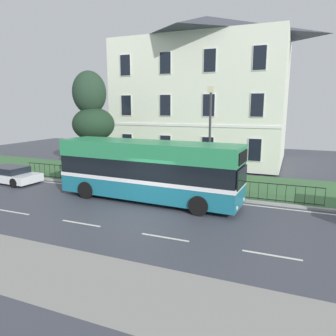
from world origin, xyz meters
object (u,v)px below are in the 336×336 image
Objects in this scene: street_lamp_post at (210,131)px; georgian_townhouse at (205,90)px; parked_hatchback_00 at (11,175)px; evergreen_tree at (92,131)px; single_decker_bus at (148,170)px.

georgian_townhouse is at bearing 107.19° from street_lamp_post.
parked_hatchback_00 is at bearing -124.54° from georgian_townhouse.
evergreen_tree reaches higher than single_decker_bus.
georgian_townhouse reaches higher than evergreen_tree.
parked_hatchback_00 is (-10.34, 0.21, -1.15)m from single_decker_bus.
single_decker_bus is at bearing -34.59° from evergreen_tree.
parked_hatchback_00 is 13.58m from street_lamp_post.
parked_hatchback_00 is at bearing -167.50° from street_lamp_post.
georgian_townhouse is 2.40× the size of street_lamp_post.
street_lamp_post is (3.39, -10.97, -2.94)m from georgian_townhouse.
georgian_townhouse is at bearing 96.37° from single_decker_bus.
georgian_townhouse is 11.58m from evergreen_tree.
evergreen_tree is 1.88× the size of parked_hatchback_00.
georgian_townhouse is 1.94× the size of evergreen_tree.
parked_hatchback_00 is at bearing -125.77° from evergreen_tree.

